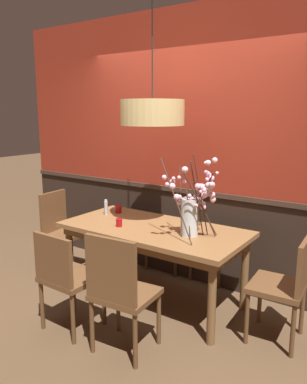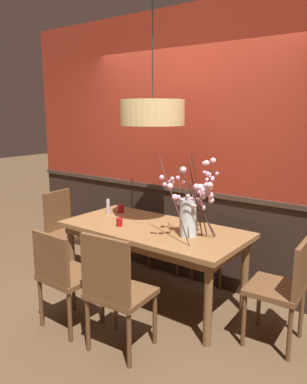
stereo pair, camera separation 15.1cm
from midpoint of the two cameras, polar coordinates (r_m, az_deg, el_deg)
The scene contains 14 objects.
ground_plane at distance 4.00m, azimuth 1.12°, elevation -15.68°, with size 24.00×24.00×0.00m, color brown.
back_wall at distance 4.15m, azimuth 6.89°, elevation 6.14°, with size 4.78×0.14×2.90m.
dining_table at distance 3.74m, azimuth 1.16°, elevation -6.48°, with size 1.79×0.87×0.76m.
chair_head_east_end at distance 3.29m, azimuth 20.13°, elevation -12.88°, with size 0.45×0.46×0.89m.
chair_near_side_left at distance 3.39m, azimuth -11.92°, elevation -11.72°, with size 0.45×0.43×0.88m.
chair_far_side_left at distance 4.62m, azimuth 4.13°, elevation -4.65°, with size 0.48×0.44×0.97m.
chair_far_side_right at distance 4.36m, azimuth 10.60°, elevation -6.18°, with size 0.43×0.41×0.92m.
chair_head_west_end at distance 4.66m, azimuth -12.19°, elevation -5.00°, with size 0.43×0.45×0.93m.
chair_near_side_right at distance 3.00m, azimuth -4.28°, elevation -13.98°, with size 0.49×0.45×0.97m.
vase_with_blossoms at distance 3.41m, azimuth 6.88°, elevation -2.64°, with size 0.51×0.66×0.75m.
candle_holder_nearer_center at distance 3.74m, azimuth -3.94°, elevation -4.48°, with size 0.07×0.07×0.08m.
candle_holder_nearer_edge at distance 4.23m, azimuth -3.89°, elevation -2.51°, with size 0.08×0.08×0.08m.
condiment_bottle at distance 4.17m, azimuth -5.73°, elevation -2.21°, with size 0.04×0.04×0.17m.
pendant_lamp at distance 3.59m, azimuth 1.09°, elevation 11.71°, with size 0.59×0.59×1.18m.
Camera 2 is at (2.14, -2.82, 1.86)m, focal length 35.93 mm.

